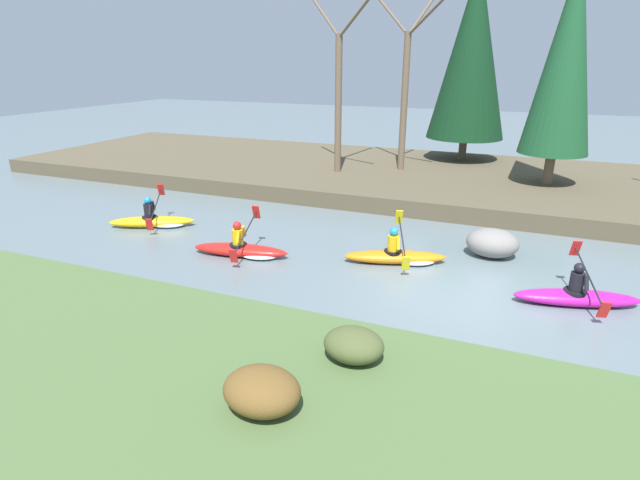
# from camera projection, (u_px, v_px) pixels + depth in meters

# --- Properties ---
(ground_plane) EXTENTS (90.00, 90.00, 0.00)m
(ground_plane) POSITION_uv_depth(u_px,v_px,m) (463.00, 300.00, 11.38)
(ground_plane) COLOR slate
(riverbank_far) EXTENTS (44.00, 10.12, 0.61)m
(riverbank_far) POSITION_uv_depth(u_px,v_px,m) (498.00, 184.00, 20.53)
(riverbank_far) COLOR brown
(riverbank_far) RESTS_ON ground
(conifer_tree_far_left) EXTENTS (3.52, 3.52, 8.62)m
(conifer_tree_far_left) POSITION_uv_depth(u_px,v_px,m) (472.00, 52.00, 22.24)
(conifer_tree_far_left) COLOR brown
(conifer_tree_far_left) RESTS_ON riverbank_far
(conifer_tree_left) EXTENTS (2.50, 2.50, 8.18)m
(conifer_tree_left) POSITION_uv_depth(u_px,v_px,m) (567.00, 55.00, 17.64)
(conifer_tree_left) COLOR brown
(conifer_tree_left) RESTS_ON riverbank_far
(bare_tree_upstream) EXTENTS (4.01, 3.96, 7.31)m
(bare_tree_upstream) POSITION_uv_depth(u_px,v_px,m) (340.00, 88.00, 20.27)
(bare_tree_upstream) COLOR brown
(bare_tree_upstream) RESTS_ON riverbank_far
(bare_tree_mid_upstream) EXTENTS (4.08, 4.03, 7.44)m
(bare_tree_mid_upstream) POSITION_uv_depth(u_px,v_px,m) (406.00, 85.00, 20.66)
(bare_tree_mid_upstream) COLOR brown
(bare_tree_mid_upstream) RESTS_ON riverbank_far
(shrub_clump_nearest) EXTENTS (1.04, 0.87, 0.56)m
(shrub_clump_nearest) POSITION_uv_depth(u_px,v_px,m) (262.00, 391.00, 6.41)
(shrub_clump_nearest) COLOR brown
(shrub_clump_nearest) RESTS_ON riverbank_near
(shrub_clump_second) EXTENTS (0.93, 0.77, 0.50)m
(shrub_clump_second) POSITION_uv_depth(u_px,v_px,m) (354.00, 345.00, 7.49)
(shrub_clump_second) COLOR #4C562D
(shrub_clump_second) RESTS_ON riverbank_near
(kayaker_lead) EXTENTS (2.77, 2.04, 1.20)m
(kayaker_lead) POSITION_uv_depth(u_px,v_px,m) (578.00, 296.00, 11.08)
(kayaker_lead) COLOR #C61999
(kayaker_lead) RESTS_ON ground
(kayaker_middle) EXTENTS (2.74, 2.00, 1.20)m
(kayaker_middle) POSITION_uv_depth(u_px,v_px,m) (399.00, 256.00, 13.36)
(kayaker_middle) COLOR orange
(kayaker_middle) RESTS_ON ground
(kayaker_trailing) EXTENTS (2.79, 2.06, 1.20)m
(kayaker_trailing) POSITION_uv_depth(u_px,v_px,m) (244.00, 249.00, 13.81)
(kayaker_trailing) COLOR red
(kayaker_trailing) RESTS_ON ground
(kayaker_far_back) EXTENTS (2.68, 1.93, 1.20)m
(kayaker_far_back) POSITION_uv_depth(u_px,v_px,m) (155.00, 221.00, 16.24)
(kayaker_far_back) COLOR yellow
(kayaker_far_back) RESTS_ON ground
(boulder_midstream) EXTENTS (1.41, 1.10, 0.79)m
(boulder_midstream) POSITION_uv_depth(u_px,v_px,m) (492.00, 243.00, 13.73)
(boulder_midstream) COLOR gray
(boulder_midstream) RESTS_ON ground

